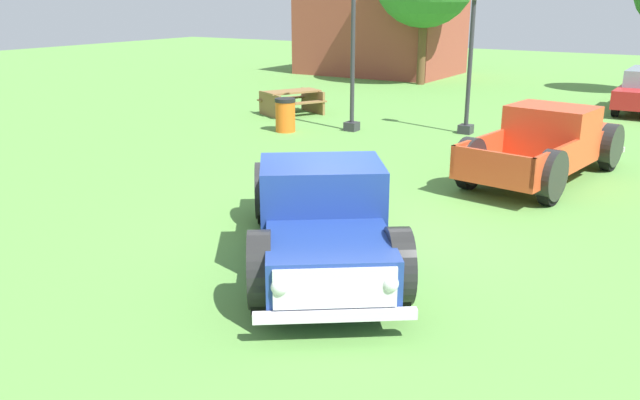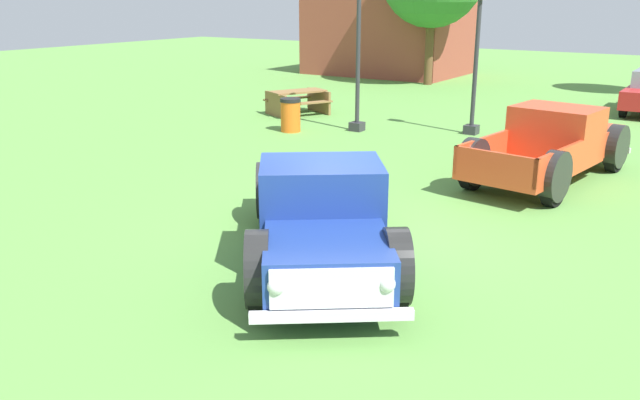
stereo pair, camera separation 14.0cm
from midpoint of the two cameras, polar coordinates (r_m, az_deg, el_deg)
ground_plane at (r=10.38m, az=1.58°, el=-3.67°), size 80.00×80.00×0.00m
pickup_truck_foreground at (r=9.17m, az=-0.29°, el=-1.69°), size 4.36×5.08×1.53m
pickup_truck_behind_left at (r=14.83m, az=19.12°, el=4.70°), size 2.54×5.17×1.52m
lamp_post_near at (r=18.76m, az=2.65°, el=13.27°), size 0.36×0.36×4.60m
lamp_post_far at (r=18.79m, az=12.70°, el=12.00°), size 0.36×0.36×4.05m
picnic_table at (r=21.69m, az=-2.65°, el=8.71°), size 2.13×2.27×0.78m
trash_can at (r=18.87m, az=-3.24°, el=7.37°), size 0.59×0.59×0.95m
brick_pavilion at (r=33.73m, az=5.18°, el=14.16°), size 7.18×5.21×3.87m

